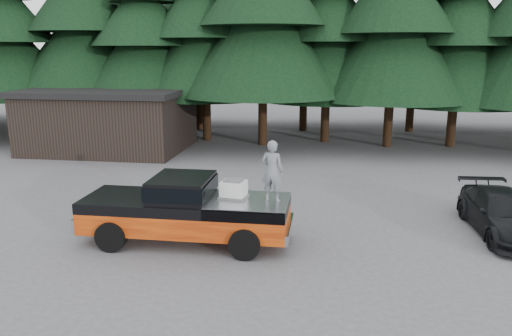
# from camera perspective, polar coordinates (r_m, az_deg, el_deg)

# --- Properties ---
(ground) EXTENTS (120.00, 120.00, 0.00)m
(ground) POSITION_cam_1_polar(r_m,az_deg,el_deg) (14.69, -2.96, -8.12)
(ground) COLOR #4B4B4E
(ground) RESTS_ON ground
(pickup_truck) EXTENTS (6.00, 2.04, 1.33)m
(pickup_truck) POSITION_cam_1_polar(r_m,az_deg,el_deg) (14.42, -7.95, -5.85)
(pickup_truck) COLOR #DA520E
(pickup_truck) RESTS_ON ground
(truck_cab) EXTENTS (1.66, 1.90, 0.59)m
(truck_cab) POSITION_cam_1_polar(r_m,az_deg,el_deg) (14.16, -8.46, -2.15)
(truck_cab) COLOR black
(truck_cab) RESTS_ON pickup_truck
(air_compressor) EXTENTS (0.74, 0.64, 0.46)m
(air_compressor) POSITION_cam_1_polar(r_m,az_deg,el_deg) (13.98, -2.58, -2.50)
(air_compressor) COLOR silver
(air_compressor) RESTS_ON pickup_truck
(man_on_bed) EXTENTS (0.68, 0.51, 1.70)m
(man_on_bed) POSITION_cam_1_polar(r_m,az_deg,el_deg) (13.52, 1.86, -0.33)
(man_on_bed) COLOR slate
(man_on_bed) RESTS_ON pickup_truck
(parked_car) EXTENTS (2.00, 4.44, 1.26)m
(parked_car) POSITION_cam_1_polar(r_m,az_deg,el_deg) (16.59, 26.45, -4.69)
(parked_car) COLOR black
(parked_car) RESTS_ON ground
(utility_building) EXTENTS (8.40, 6.40, 3.30)m
(utility_building) POSITION_cam_1_polar(r_m,az_deg,el_deg) (28.21, -16.35, 5.41)
(utility_building) COLOR black
(utility_building) RESTS_ON ground
(treeline) EXTENTS (60.15, 16.05, 17.50)m
(treeline) POSITION_cam_1_polar(r_m,az_deg,el_deg) (30.74, 4.27, 17.87)
(treeline) COLOR black
(treeline) RESTS_ON ground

